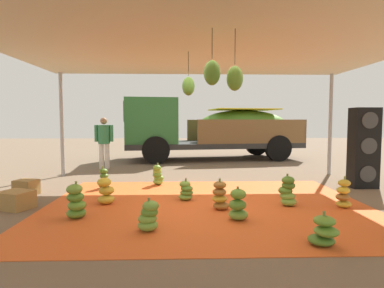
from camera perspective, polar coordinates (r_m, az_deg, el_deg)
The scene contains 19 objects.
ground_plane at distance 8.92m, azimuth 1.13°, elevation -5.87°, with size 40.00×40.00×0.00m, color brown.
tarp_orange at distance 6.00m, azimuth 2.65°, elevation -10.79°, with size 5.86×4.57×0.01m, color #E05B23.
tent_canopy at distance 5.85m, azimuth 2.82°, elevation 16.94°, with size 8.00×7.00×2.94m.
banana_bunch_0 at distance 5.45m, azimuth -19.90°, elevation -9.72°, with size 0.37×0.39×0.59m.
banana_bunch_1 at distance 6.23m, azimuth -15.05°, elevation -8.18°, with size 0.36×0.37×0.53m.
banana_bunch_2 at distance 5.68m, azimuth 4.99°, elevation -9.23°, with size 0.36×0.36×0.55m.
banana_bunch_3 at distance 6.15m, azimuth 16.59°, elevation -8.12°, with size 0.39×0.38×0.58m.
banana_bunch_4 at distance 5.13m, azimuth 8.15°, elevation -10.78°, with size 0.42×0.42×0.53m.
banana_bunch_6 at distance 4.66m, azimuth -7.70°, elevation -12.62°, with size 0.37×0.35×0.47m.
banana_bunch_7 at distance 4.42m, azimuth 22.32°, elevation -14.22°, with size 0.47×0.48×0.43m.
banana_bunch_8 at distance 6.35m, azimuth 25.27°, elevation -8.12°, with size 0.35×0.35×0.57m.
banana_bunch_9 at distance 6.32m, azimuth -1.07°, elevation -8.36°, with size 0.33×0.33×0.42m.
banana_bunch_10 at distance 7.67m, azimuth -15.36°, elevation -6.01°, with size 0.26×0.27×0.51m.
banana_bunch_11 at distance 7.81m, azimuth -6.09°, elevation -5.56°, with size 0.32×0.34×0.53m.
cargo_truck_main at distance 12.99m, azimuth 2.88°, elevation 2.84°, with size 7.16×3.39×2.40m.
worker_0 at distance 10.82m, azimuth -15.34°, elevation 0.89°, with size 0.61×0.37×1.66m.
speaker_stack at distance 8.42m, azimuth 28.15°, elevation -0.61°, with size 0.58×0.43×1.85m.
crate_0 at distance 6.54m, azimuth -28.76°, elevation -8.68°, with size 0.51×0.45×0.31m, color olive.
crate_1 at distance 7.62m, azimuth -27.32°, elevation -6.85°, with size 0.42×0.35×0.32m, color olive.
Camera 1 is at (-0.46, -5.78, 1.55)m, focal length 30.08 mm.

